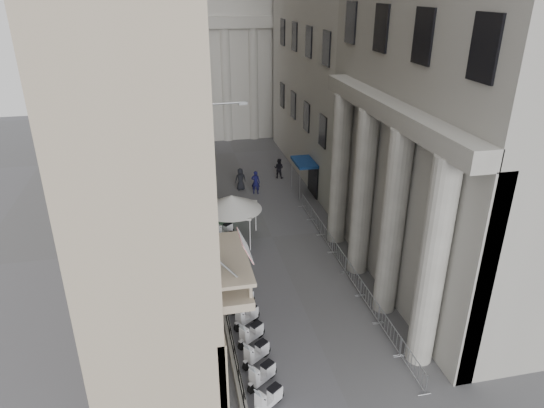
{
  "coord_description": "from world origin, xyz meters",
  "views": [
    {
      "loc": [
        -6.22,
        -10.04,
        16.02
      ],
      "look_at": [
        -0.9,
        14.94,
        4.5
      ],
      "focal_mm": 32.0,
      "sensor_mm": 36.0,
      "label": 1
    }
  ],
  "objects_px": {
    "security_tent": "(225,200)",
    "info_kiosk": "(207,212)",
    "pedestrian_a": "(256,182)",
    "street_lamp": "(211,158)",
    "pedestrian_b": "(279,168)"
  },
  "relations": [
    {
      "from": "security_tent",
      "to": "info_kiosk",
      "type": "relative_size",
      "value": 2.49
    },
    {
      "from": "info_kiosk",
      "to": "pedestrian_a",
      "type": "relative_size",
      "value": 0.81
    },
    {
      "from": "street_lamp",
      "to": "pedestrian_b",
      "type": "xyz_separation_m",
      "value": [
        6.8,
        9.61,
        -4.65
      ]
    },
    {
      "from": "pedestrian_a",
      "to": "pedestrian_b",
      "type": "bearing_deg",
      "value": -108.41
    },
    {
      "from": "street_lamp",
      "to": "pedestrian_a",
      "type": "height_order",
      "value": "street_lamp"
    },
    {
      "from": "security_tent",
      "to": "pedestrian_b",
      "type": "relative_size",
      "value": 2.21
    },
    {
      "from": "pedestrian_a",
      "to": "pedestrian_b",
      "type": "relative_size",
      "value": 1.1
    },
    {
      "from": "security_tent",
      "to": "street_lamp",
      "type": "relative_size",
      "value": 0.44
    },
    {
      "from": "security_tent",
      "to": "pedestrian_b",
      "type": "distance_m",
      "value": 12.1
    },
    {
      "from": "pedestrian_b",
      "to": "street_lamp",
      "type": "bearing_deg",
      "value": 86.67
    },
    {
      "from": "street_lamp",
      "to": "pedestrian_a",
      "type": "xyz_separation_m",
      "value": [
        4.09,
        6.44,
        -4.56
      ]
    },
    {
      "from": "street_lamp",
      "to": "info_kiosk",
      "type": "xyz_separation_m",
      "value": [
        -0.39,
        1.83,
        -4.74
      ]
    },
    {
      "from": "security_tent",
      "to": "pedestrian_a",
      "type": "distance_m",
      "value": 8.07
    },
    {
      "from": "pedestrian_a",
      "to": "pedestrian_b",
      "type": "xyz_separation_m",
      "value": [
        2.71,
        3.18,
        -0.09
      ]
    },
    {
      "from": "pedestrian_b",
      "to": "security_tent",
      "type": "bearing_deg",
      "value": 91.47
    }
  ]
}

